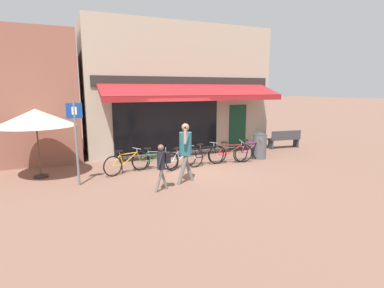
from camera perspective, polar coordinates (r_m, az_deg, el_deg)
name	(u,v)px	position (r m, az deg, el deg)	size (l,w,h in m)	color
ground_plane	(191,169)	(10.79, -0.16, -4.85)	(160.00, 160.00, 0.00)	brown
shop_front	(176,89)	(14.49, -3.05, 10.33)	(8.45, 4.50, 5.64)	tan
bike_rack_rail	(193,153)	(11.23, 0.12, -1.63)	(5.38, 0.04, 0.57)	#47494F
bicycle_orange	(127,163)	(10.46, -12.30, -3.49)	(1.69, 0.75, 0.83)	black
bicycle_green	(155,160)	(10.74, -7.13, -3.03)	(1.59, 0.70, 0.82)	black
bicycle_silver	(182,158)	(10.93, -1.95, -2.73)	(1.53, 0.87, 0.79)	black
bicycle_black	(206,155)	(11.26, 2.64, -2.20)	(1.69, 0.52, 0.86)	black
bicycle_red	(230,153)	(11.65, 7.33, -1.78)	(1.81, 0.63, 0.89)	black
bicycle_purple	(250,151)	(12.22, 10.95, -1.30)	(1.72, 0.52, 0.88)	black
pedestrian_adult	(185,146)	(9.09, -1.25, -0.45)	(0.63, 0.61, 1.85)	slate
pedestrian_child	(162,161)	(8.43, -5.72, -3.32)	(0.48, 0.38, 1.35)	slate
litter_bin	(260,145)	(12.67, 12.74, -0.20)	(0.57, 0.57, 1.12)	#515459
parking_sign	(76,135)	(9.35, -21.25, 1.65)	(0.44, 0.07, 2.51)	slate
cafe_parasol	(36,118)	(10.68, -27.64, 4.45)	(2.42, 2.42, 2.23)	#4C3D2D
park_bench	(285,139)	(15.16, 17.21, 0.95)	(1.63, 0.59, 0.87)	#38383D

